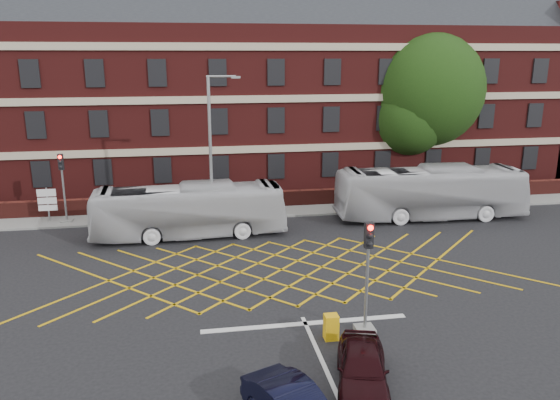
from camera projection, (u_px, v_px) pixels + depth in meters
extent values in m
plane|color=black|center=(289.00, 287.00, 24.27)|extent=(120.00, 120.00, 0.00)
cube|color=#511515|center=(239.00, 106.00, 43.67)|extent=(50.00, 12.00, 12.00)
cube|color=black|center=(238.00, 27.00, 42.11)|extent=(51.00, 10.61, 10.61)
cube|color=#B7A88C|center=(248.00, 99.00, 37.62)|extent=(50.00, 0.18, 0.50)
cube|color=black|center=(248.00, 121.00, 38.02)|extent=(1.20, 0.14, 1.80)
cube|color=#4D1814|center=(254.00, 200.00, 36.51)|extent=(56.00, 0.50, 1.10)
cube|color=slate|center=(256.00, 211.00, 35.68)|extent=(60.00, 3.00, 0.12)
cube|color=#CC990C|center=(281.00, 270.00, 26.17)|extent=(8.22, 8.22, 0.02)
cube|color=silver|center=(305.00, 323.00, 20.93)|extent=(8.00, 0.30, 0.02)
imported|color=silver|center=(189.00, 211.00, 30.63)|extent=(10.89, 2.90, 3.01)
imported|color=#B9B9BD|center=(430.00, 193.00, 34.03)|extent=(11.96, 3.31, 3.30)
imported|color=black|center=(362.00, 367.00, 16.83)|extent=(2.51, 4.12, 1.31)
cylinder|color=black|center=(421.00, 149.00, 42.52)|extent=(0.90, 0.90, 5.64)
sphere|color=black|center=(425.00, 90.00, 41.33)|extent=(8.85, 8.85, 8.85)
sphere|color=black|center=(409.00, 117.00, 40.84)|extent=(5.75, 5.75, 5.75)
sphere|color=black|center=(437.00, 109.00, 42.74)|extent=(5.31, 5.31, 5.31)
cube|color=slate|center=(365.00, 330.00, 20.28)|extent=(0.70, 0.70, 0.20)
cylinder|color=gray|center=(367.00, 289.00, 19.86)|extent=(0.12, 0.12, 3.50)
cube|color=black|center=(369.00, 235.00, 19.33)|extent=(0.30, 0.25, 0.95)
sphere|color=#FF0C05|center=(371.00, 228.00, 19.11)|extent=(0.20, 0.20, 0.20)
cube|color=slate|center=(67.00, 221.00, 33.41)|extent=(0.70, 0.70, 0.20)
cylinder|color=gray|center=(64.00, 195.00, 32.98)|extent=(0.12, 0.12, 3.50)
cube|color=black|center=(61.00, 162.00, 32.45)|extent=(0.30, 0.25, 0.95)
sphere|color=#FF0C05|center=(60.00, 157.00, 32.24)|extent=(0.20, 0.20, 0.20)
cube|color=slate|center=(213.00, 230.00, 31.71)|extent=(1.00, 1.00, 0.20)
cylinder|color=gray|center=(211.00, 157.00, 30.59)|extent=(0.18, 0.18, 8.84)
cylinder|color=gray|center=(221.00, 76.00, 29.56)|extent=(1.60, 0.12, 0.12)
cube|color=gray|center=(236.00, 77.00, 29.70)|extent=(0.50, 0.20, 0.12)
cylinder|color=gray|center=(48.00, 205.00, 33.24)|extent=(0.10, 0.10, 2.20)
cube|color=silver|center=(46.00, 193.00, 32.96)|extent=(1.10, 0.06, 0.45)
cube|color=silver|center=(47.00, 201.00, 33.09)|extent=(1.10, 0.06, 0.40)
cube|color=silver|center=(48.00, 208.00, 33.20)|extent=(1.10, 0.06, 0.35)
cube|color=#E9AB0D|center=(331.00, 327.00, 19.71)|extent=(0.50, 0.44, 0.94)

